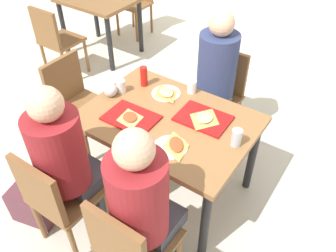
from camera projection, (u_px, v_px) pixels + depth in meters
ground_plane at (168, 186)px, 2.88m from camera, size 10.00×10.00×0.02m
main_table at (168, 128)px, 2.46m from camera, size 1.19×0.85×0.72m
chair_near_left at (56, 197)px, 2.17m from camera, size 0.40×0.40×0.85m
chair_near_right at (130, 245)px, 1.91m from camera, size 0.40×0.40×0.85m
chair_far_side at (220, 90)px, 3.05m from camera, size 0.40×0.40×0.85m
chair_left_end at (74, 98)px, 2.97m from camera, size 0.40×0.40×0.85m
person_in_red at (66, 156)px, 2.09m from camera, size 0.32×0.42×1.26m
person_in_brown_jacket at (143, 201)px, 1.84m from camera, size 0.32×0.42×1.26m
person_far_side at (214, 73)px, 2.81m from camera, size 0.32×0.42×1.26m
tray_red_near at (131, 118)px, 2.39m from camera, size 0.37×0.27×0.02m
tray_red_far at (203, 118)px, 2.38m from camera, size 0.37×0.27×0.02m
paper_plate_center at (166, 93)px, 2.62m from camera, size 0.22×0.22×0.01m
paper_plate_near_edge at (170, 147)px, 2.17m from camera, size 0.22×0.22×0.01m
pizza_slice_a at (130, 118)px, 2.36m from camera, size 0.21×0.21×0.02m
pizza_slice_b at (204, 118)px, 2.36m from camera, size 0.18×0.20×0.02m
pizza_slice_c at (166, 93)px, 2.60m from camera, size 0.24×0.22×0.02m
pizza_slice_d at (176, 145)px, 2.17m from camera, size 0.22×0.23×0.02m
plastic_cup_a at (192, 87)px, 2.61m from camera, size 0.07×0.07×0.10m
plastic_cup_b at (139, 144)px, 2.13m from camera, size 0.07×0.07×0.10m
plastic_cup_c at (121, 86)px, 2.61m from camera, size 0.07×0.07×0.10m
soda_can at (236, 138)px, 2.16m from camera, size 0.07×0.07×0.12m
condiment_bottle at (144, 76)px, 2.66m from camera, size 0.06×0.06×0.16m
foil_bundle at (111, 90)px, 2.57m from camera, size 0.10×0.10×0.10m
handbag at (32, 207)px, 2.54m from camera, size 0.35×0.23×0.28m
background_table at (99, 7)px, 4.21m from camera, size 0.90×0.70×0.72m
background_chair_near at (55, 38)px, 3.82m from camera, size 0.40×0.40×0.85m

